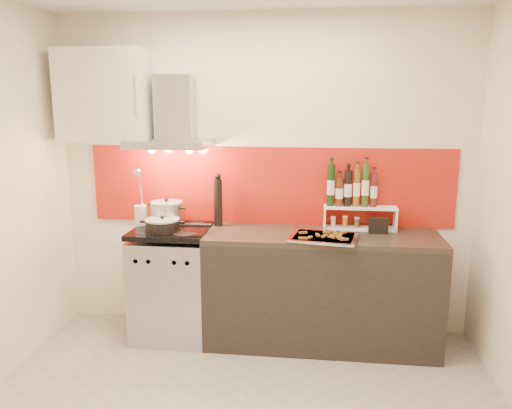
# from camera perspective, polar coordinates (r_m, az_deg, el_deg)

# --- Properties ---
(back_wall) EXTENTS (3.40, 0.02, 2.60)m
(back_wall) POSITION_cam_1_polar(r_m,az_deg,el_deg) (4.13, 0.76, 3.29)
(back_wall) COLOR silver
(back_wall) RESTS_ON ground
(backsplash) EXTENTS (3.00, 0.02, 0.64)m
(backsplash) POSITION_cam_1_polar(r_m,az_deg,el_deg) (4.12, 1.43, 2.15)
(backsplash) COLOR #9E2608
(backsplash) RESTS_ON back_wall
(range_stove) EXTENTS (0.60, 0.60, 0.91)m
(range_stove) POSITION_cam_1_polar(r_m,az_deg,el_deg) (4.19, -9.42, -8.91)
(range_stove) COLOR #B7B7BA
(range_stove) RESTS_ON ground
(counter) EXTENTS (1.80, 0.60, 0.90)m
(counter) POSITION_cam_1_polar(r_m,az_deg,el_deg) (4.03, 7.44, -9.54)
(counter) COLOR black
(counter) RESTS_ON ground
(range_hood) EXTENTS (0.62, 0.50, 0.61)m
(range_hood) POSITION_cam_1_polar(r_m,az_deg,el_deg) (4.06, -9.47, 9.28)
(range_hood) COLOR #B7B7BA
(range_hood) RESTS_ON back_wall
(upper_cabinet) EXTENTS (0.70, 0.35, 0.72)m
(upper_cabinet) POSITION_cam_1_polar(r_m,az_deg,el_deg) (4.24, -16.92, 11.84)
(upper_cabinet) COLOR beige
(upper_cabinet) RESTS_ON back_wall
(stock_pot) EXTENTS (0.26, 0.26, 0.23)m
(stock_pot) POSITION_cam_1_polar(r_m,az_deg,el_deg) (4.15, -10.16, -0.97)
(stock_pot) COLOR #B7B7BA
(stock_pot) RESTS_ON range_stove
(saute_pan) EXTENTS (0.52, 0.27, 0.12)m
(saute_pan) POSITION_cam_1_polar(r_m,az_deg,el_deg) (3.96, -10.54, -2.30)
(saute_pan) COLOR black
(saute_pan) RESTS_ON range_stove
(utensil_jar) EXTENTS (0.10, 0.15, 0.49)m
(utensil_jar) POSITION_cam_1_polar(r_m,az_deg,el_deg) (4.17, -13.08, -0.49)
(utensil_jar) COLOR silver
(utensil_jar) RESTS_ON range_stove
(pepper_mill) EXTENTS (0.07, 0.07, 0.44)m
(pepper_mill) POSITION_cam_1_polar(r_m,az_deg,el_deg) (4.07, -4.37, 0.45)
(pepper_mill) COLOR black
(pepper_mill) RESTS_ON counter
(step_shelf) EXTENTS (0.57, 0.16, 0.53)m
(step_shelf) POSITION_cam_1_polar(r_m,az_deg,el_deg) (4.03, 11.16, 0.50)
(step_shelf) COLOR white
(step_shelf) RESTS_ON counter
(caddy_box) EXTENTS (0.15, 0.06, 0.12)m
(caddy_box) POSITION_cam_1_polar(r_m,az_deg,el_deg) (3.97, 13.79, -2.37)
(caddy_box) COLOR black
(caddy_box) RESTS_ON counter
(baking_tray) EXTENTS (0.54, 0.45, 0.03)m
(baking_tray) POSITION_cam_1_polar(r_m,az_deg,el_deg) (3.74, 7.79, -3.71)
(baking_tray) COLOR silver
(baking_tray) RESTS_ON counter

